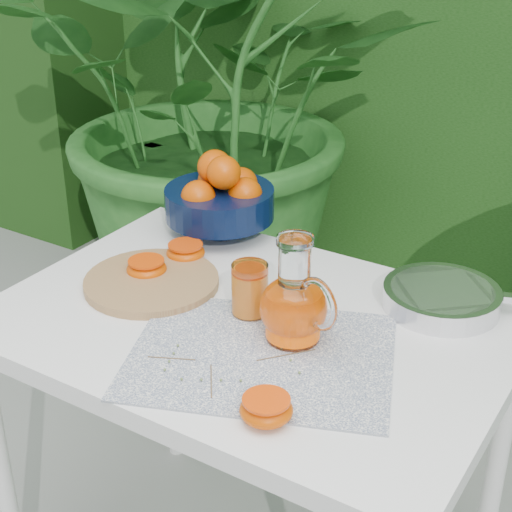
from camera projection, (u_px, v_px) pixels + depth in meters
The scene contains 10 objects.
potted_plant_left at pixel (226, 97), 2.72m from camera, with size 1.65×1.65×1.65m, color #235E20.
white_table at pixel (251, 354), 1.57m from camera, with size 1.00×0.70×0.75m.
placemat at pixel (261, 355), 1.42m from camera, with size 0.47×0.37×0.00m, color #0C1E48.
cutting_board at pixel (152, 282), 1.66m from camera, with size 0.29×0.29×0.02m, color olive.
fruit_bowl at pixel (221, 196), 1.86m from camera, with size 0.32×0.32×0.21m.
juice_pitcher at pixel (294, 305), 1.44m from camera, with size 0.19×0.16×0.21m.
juice_tumbler at pixel (250, 290), 1.53m from camera, with size 0.09×0.09×0.11m.
saute_pan at pixel (443, 297), 1.57m from camera, with size 0.43×0.30×0.04m.
orange_halves at pixel (193, 300), 1.56m from camera, with size 0.59×0.50×0.04m.
thyme_sprigs at pixel (226, 364), 1.39m from camera, with size 0.26×0.22×0.01m.
Camera 1 is at (0.77, -1.09, 1.55)m, focal length 55.00 mm.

